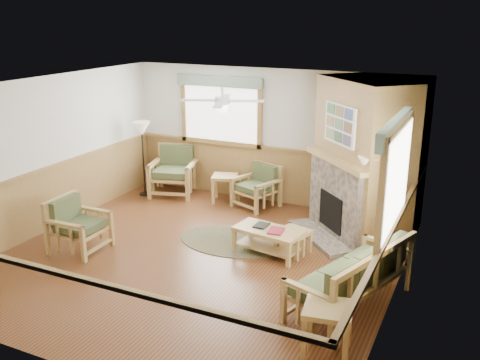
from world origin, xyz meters
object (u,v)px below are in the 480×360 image
at_px(footstool, 293,242).
at_px(armchair_left, 79,225).
at_px(coffee_table, 268,242).
at_px(floor_lamp_left, 143,159).
at_px(end_table_sofa, 327,330).
at_px(sofa, 351,275).
at_px(end_table_chairs, 225,188).
at_px(armchair_back_left, 174,171).
at_px(armchair_back_right, 256,187).
at_px(floor_lamp_right, 366,206).

bearing_deg(footstool, armchair_left, -157.21).
distance_m(coffee_table, floor_lamp_left, 3.89).
xyz_separation_m(end_table_sofa, floor_lamp_left, (-5.10, 3.75, 0.49)).
height_order(sofa, end_table_chairs, sofa).
bearing_deg(end_table_chairs, floor_lamp_left, -168.75).
height_order(armchair_back_left, coffee_table, armchair_back_left).
distance_m(armchair_back_left, armchair_back_right, 1.90).
relative_size(armchair_left, end_table_chairs, 1.55).
bearing_deg(armchair_back_left, floor_lamp_right, -31.18).
xyz_separation_m(armchair_back_left, armchair_left, (0.13, -3.07, -0.07)).
bearing_deg(coffee_table, footstool, 36.63).
xyz_separation_m(sofa, floor_lamp_right, (-0.20, 1.71, 0.37)).
height_order(coffee_table, footstool, coffee_table).
xyz_separation_m(armchair_left, footstool, (3.20, 1.34, -0.24)).
distance_m(end_table_chairs, floor_lamp_left, 1.84).
distance_m(end_table_chairs, end_table_sofa, 5.30).
bearing_deg(floor_lamp_right, footstool, -153.10).
distance_m(armchair_back_right, coffee_table, 2.23).
bearing_deg(floor_lamp_right, coffee_table, -152.94).
distance_m(sofa, armchair_left, 4.41).
bearing_deg(footstool, floor_lamp_right, 26.90).
xyz_separation_m(armchair_back_right, footstool, (1.43, -1.76, -0.22)).
bearing_deg(floor_lamp_left, floor_lamp_right, -10.50).
relative_size(sofa, footstool, 4.17).
bearing_deg(end_table_sofa, sofa, 91.37).
relative_size(sofa, armchair_back_right, 2.30).
xyz_separation_m(armchair_left, floor_lamp_left, (-0.66, 2.76, 0.36)).
bearing_deg(end_table_chairs, armchair_back_right, 0.00).
bearing_deg(armchair_left, coffee_table, -69.51).
bearing_deg(armchair_back_right, end_table_sofa, -36.06).
bearing_deg(armchair_left, footstool, -68.89).
bearing_deg(armchair_left, armchair_back_right, -31.36).
height_order(armchair_back_right, floor_lamp_left, floor_lamp_left).
distance_m(sofa, armchair_back_right, 3.97).
bearing_deg(armchair_left, floor_lamp_right, -67.87).
bearing_deg(armchair_left, floor_lamp_left, 11.80).
bearing_deg(end_table_sofa, coffee_table, 126.75).
height_order(armchair_left, end_table_sofa, armchair_left).
distance_m(armchair_back_left, end_table_chairs, 1.23).
height_order(sofa, floor_lamp_right, floor_lamp_right).
bearing_deg(armchair_back_right, footstool, -30.16).
relative_size(sofa, end_table_sofa, 3.20).
distance_m(armchair_back_left, footstool, 3.76).
height_order(floor_lamp_left, floor_lamp_right, floor_lamp_right).
bearing_deg(coffee_table, armchair_left, -148.72).
bearing_deg(floor_lamp_left, sofa, -27.24).
bearing_deg(floor_lamp_left, coffee_table, -24.67).
xyz_separation_m(armchair_back_right, floor_lamp_right, (2.44, -1.25, 0.39)).
distance_m(coffee_table, floor_lamp_right, 1.65).
height_order(sofa, footstool, sofa).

